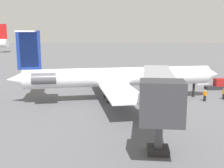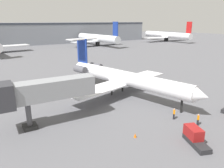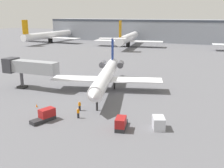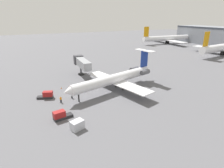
{
  "view_description": "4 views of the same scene",
  "coord_description": "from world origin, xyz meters",
  "px_view_note": "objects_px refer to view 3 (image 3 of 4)",
  "views": [
    {
      "loc": [
        -44.73,
        -2.14,
        10.13
      ],
      "look_at": [
        -3.66,
        1.34,
        2.46
      ],
      "focal_mm": 45.85,
      "sensor_mm": 36.0,
      "label": 1
    },
    {
      "loc": [
        -26.14,
        -32.4,
        14.03
      ],
      "look_at": [
        -6.21,
        0.2,
        2.78
      ],
      "focal_mm": 34.67,
      "sensor_mm": 36.0,
      "label": 2
    },
    {
      "loc": [
        17.53,
        -50.24,
        16.24
      ],
      "look_at": [
        -1.23,
        -1.52,
        2.25
      ],
      "focal_mm": 42.37,
      "sensor_mm": 36.0,
      "label": 3
    },
    {
      "loc": [
        40.46,
        -21.55,
        20.25
      ],
      "look_at": [
        -2.46,
        -0.85,
        2.37
      ],
      "focal_mm": 29.08,
      "sensor_mm": 36.0,
      "label": 4
    }
  ],
  "objects_px": {
    "ground_crew_loader": "(80,106)",
    "parked_airliner_west_mid": "(128,38)",
    "cargo_container_uld": "(159,123)",
    "jet_bridge": "(27,67)",
    "regional_jet": "(107,74)",
    "baggage_tug_trailing": "(121,124)",
    "ground_crew_marshaller": "(78,113)",
    "parked_airliner_west_end": "(50,35)",
    "traffic_cone_near": "(37,106)",
    "baggage_tug_lead": "(45,116)"
  },
  "relations": [
    {
      "from": "ground_crew_loader",
      "to": "ground_crew_marshaller",
      "type": "bearing_deg",
      "value": -65.93
    },
    {
      "from": "jet_bridge",
      "to": "parked_airliner_west_end",
      "type": "xyz_separation_m",
      "value": [
        -50.77,
        84.24,
        -0.78
      ]
    },
    {
      "from": "regional_jet",
      "to": "jet_bridge",
      "type": "distance_m",
      "value": 17.5
    },
    {
      "from": "parked_airliner_west_end",
      "to": "baggage_tug_lead",
      "type": "bearing_deg",
      "value": -56.54
    },
    {
      "from": "jet_bridge",
      "to": "traffic_cone_near",
      "type": "xyz_separation_m",
      "value": [
        8.98,
        -9.27,
        -4.65
      ]
    },
    {
      "from": "cargo_container_uld",
      "to": "parked_airliner_west_end",
      "type": "height_order",
      "value": "parked_airliner_west_end"
    },
    {
      "from": "ground_crew_marshaller",
      "to": "baggage_tug_trailing",
      "type": "relative_size",
      "value": 0.4
    },
    {
      "from": "regional_jet",
      "to": "parked_airliner_west_end",
      "type": "relative_size",
      "value": 0.71
    },
    {
      "from": "baggage_tug_lead",
      "to": "baggage_tug_trailing",
      "type": "height_order",
      "value": "same"
    },
    {
      "from": "jet_bridge",
      "to": "ground_crew_loader",
      "type": "distance_m",
      "value": 19.28
    },
    {
      "from": "regional_jet",
      "to": "ground_crew_loader",
      "type": "xyz_separation_m",
      "value": [
        0.41,
        -13.36,
        -2.69
      ]
    },
    {
      "from": "regional_jet",
      "to": "baggage_tug_trailing",
      "type": "xyz_separation_m",
      "value": [
        9.56,
        -17.92,
        -2.71
      ]
    },
    {
      "from": "traffic_cone_near",
      "to": "regional_jet",
      "type": "bearing_deg",
      "value": 62.33
    },
    {
      "from": "regional_jet",
      "to": "parked_airliner_west_end",
      "type": "bearing_deg",
      "value": 130.48
    },
    {
      "from": "baggage_tug_trailing",
      "to": "traffic_cone_near",
      "type": "relative_size",
      "value": 7.61
    },
    {
      "from": "ground_crew_marshaller",
      "to": "cargo_container_uld",
      "type": "relative_size",
      "value": 0.6
    },
    {
      "from": "ground_crew_marshaller",
      "to": "parked_airliner_west_end",
      "type": "distance_m",
      "value": 117.9
    },
    {
      "from": "baggage_tug_lead",
      "to": "cargo_container_uld",
      "type": "bearing_deg",
      "value": 11.4
    },
    {
      "from": "traffic_cone_near",
      "to": "baggage_tug_trailing",
      "type": "bearing_deg",
      "value": -11.07
    },
    {
      "from": "jet_bridge",
      "to": "parked_airliner_west_mid",
      "type": "height_order",
      "value": "parked_airliner_west_mid"
    },
    {
      "from": "jet_bridge",
      "to": "baggage_tug_trailing",
      "type": "xyz_separation_m",
      "value": [
        26.17,
        -12.63,
        -4.09
      ]
    },
    {
      "from": "ground_crew_loader",
      "to": "baggage_tug_trailing",
      "type": "relative_size",
      "value": 0.4
    },
    {
      "from": "cargo_container_uld",
      "to": "baggage_tug_lead",
      "type": "bearing_deg",
      "value": -168.6
    },
    {
      "from": "baggage_tug_lead",
      "to": "baggage_tug_trailing",
      "type": "distance_m",
      "value": 12.1
    },
    {
      "from": "cargo_container_uld",
      "to": "jet_bridge",
      "type": "bearing_deg",
      "value": 161.31
    },
    {
      "from": "ground_crew_loader",
      "to": "parked_airliner_west_mid",
      "type": "bearing_deg",
      "value": 102.49
    },
    {
      "from": "ground_crew_marshaller",
      "to": "baggage_tug_trailing",
      "type": "height_order",
      "value": "baggage_tug_trailing"
    },
    {
      "from": "regional_jet",
      "to": "cargo_container_uld",
      "type": "bearing_deg",
      "value": -47.37
    },
    {
      "from": "jet_bridge",
      "to": "parked_airliner_west_end",
      "type": "distance_m",
      "value": 98.36
    },
    {
      "from": "ground_crew_marshaller",
      "to": "traffic_cone_near",
      "type": "distance_m",
      "value": 9.64
    },
    {
      "from": "parked_airliner_west_mid",
      "to": "baggage_tug_lead",
      "type": "bearing_deg",
      "value": -79.93
    },
    {
      "from": "regional_jet",
      "to": "parked_airliner_west_end",
      "type": "xyz_separation_m",
      "value": [
        -67.39,
        78.95,
        0.59
      ]
    },
    {
      "from": "parked_airliner_west_mid",
      "to": "traffic_cone_near",
      "type": "bearing_deg",
      "value": -82.61
    },
    {
      "from": "cargo_container_uld",
      "to": "baggage_tug_trailing",
      "type": "bearing_deg",
      "value": -157.62
    },
    {
      "from": "jet_bridge",
      "to": "traffic_cone_near",
      "type": "bearing_deg",
      "value": -45.89
    },
    {
      "from": "cargo_container_uld",
      "to": "ground_crew_loader",
      "type": "bearing_deg",
      "value": 170.05
    },
    {
      "from": "baggage_tug_lead",
      "to": "parked_airliner_west_mid",
      "type": "height_order",
      "value": "parked_airliner_west_mid"
    },
    {
      "from": "jet_bridge",
      "to": "regional_jet",
      "type": "bearing_deg",
      "value": 17.67
    },
    {
      "from": "baggage_tug_lead",
      "to": "ground_crew_marshaller",
      "type": "bearing_deg",
      "value": 33.57
    },
    {
      "from": "traffic_cone_near",
      "to": "cargo_container_uld",
      "type": "bearing_deg",
      "value": -3.32
    },
    {
      "from": "parked_airliner_west_end",
      "to": "traffic_cone_near",
      "type": "bearing_deg",
      "value": -57.42
    },
    {
      "from": "traffic_cone_near",
      "to": "parked_airliner_west_end",
      "type": "height_order",
      "value": "parked_airliner_west_end"
    },
    {
      "from": "regional_jet",
      "to": "ground_crew_marshaller",
      "type": "bearing_deg",
      "value": -83.78
    },
    {
      "from": "parked_airliner_west_mid",
      "to": "baggage_tug_trailing",
      "type": "bearing_deg",
      "value": -72.87
    },
    {
      "from": "baggage_tug_trailing",
      "to": "parked_airliner_west_mid",
      "type": "distance_m",
      "value": 98.22
    },
    {
      "from": "ground_crew_loader",
      "to": "parked_airliner_west_end",
      "type": "bearing_deg",
      "value": 126.3
    },
    {
      "from": "baggage_tug_lead",
      "to": "parked_airliner_west_mid",
      "type": "distance_m",
      "value": 96.72
    },
    {
      "from": "jet_bridge",
      "to": "traffic_cone_near",
      "type": "relative_size",
      "value": 23.97
    },
    {
      "from": "parked_airliner_west_end",
      "to": "baggage_tug_trailing",
      "type": "bearing_deg",
      "value": -51.54
    },
    {
      "from": "ground_crew_marshaller",
      "to": "baggage_tug_lead",
      "type": "xyz_separation_m",
      "value": [
        -4.26,
        -2.83,
        -0.02
      ]
    }
  ]
}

